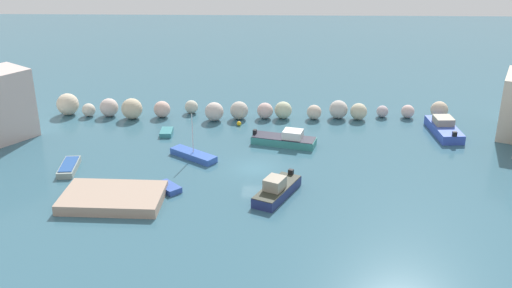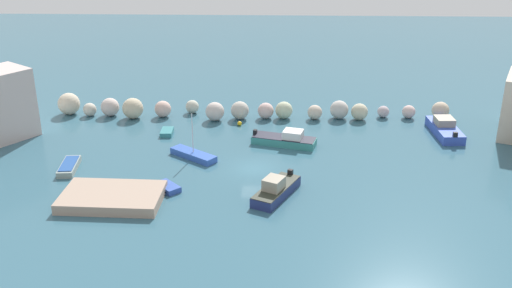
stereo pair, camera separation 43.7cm
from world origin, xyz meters
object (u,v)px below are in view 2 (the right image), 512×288
object	(u,v)px
stone_dock	(112,197)
moored_boat_1	(276,190)
channel_buoy	(240,123)
moored_boat_3	(69,166)
moored_boat_5	(167,132)
moored_boat_0	(193,155)
moored_boat_4	(168,187)
moored_boat_2	(286,139)
moored_boat_6	(445,129)

from	to	relation	value
stone_dock	moored_boat_1	size ratio (longest dim) A/B	1.35
stone_dock	channel_buoy	world-z (taller)	stone_dock
stone_dock	moored_boat_3	size ratio (longest dim) A/B	1.97
moored_boat_1	moored_boat_3	distance (m)	20.09
channel_buoy	moored_boat_1	xyz separation A→B (m)	(4.12, -17.07, 0.39)
moored_boat_3	moored_boat_5	size ratio (longest dim) A/B	1.86
moored_boat_5	moored_boat_0	bearing A→B (deg)	-150.96
stone_dock	moored_boat_5	world-z (taller)	stone_dock
stone_dock	moored_boat_0	world-z (taller)	moored_boat_0
moored_boat_3	moored_boat_5	world-z (taller)	moored_boat_3
moored_boat_4	moored_boat_0	bearing A→B (deg)	126.06
moored_boat_2	moored_boat_3	bearing A→B (deg)	-146.13
moored_boat_4	stone_dock	bearing A→B (deg)	-103.91
stone_dock	moored_boat_4	xyz separation A→B (m)	(4.27, 2.38, -0.19)
moored_boat_3	moored_boat_6	xyz separation A→B (m)	(37.74, 10.40, 0.31)
stone_dock	moored_boat_6	distance (m)	36.08
channel_buoy	moored_boat_1	world-z (taller)	moored_boat_1
moored_boat_0	moored_boat_4	distance (m)	7.12
stone_dock	moored_boat_5	distance (m)	15.71
moored_boat_0	moored_boat_6	world-z (taller)	moored_boat_0
moored_boat_2	moored_boat_3	xyz separation A→B (m)	(-20.48, -6.82, -0.26)
moored_boat_0	moored_boat_6	xyz separation A→B (m)	(26.39, 7.28, 0.30)
channel_buoy	moored_boat_2	world-z (taller)	moored_boat_2
channel_buoy	moored_boat_2	size ratio (longest dim) A/B	0.07
moored_boat_1	moored_boat_3	bearing A→B (deg)	-77.68
moored_boat_2	moored_boat_3	world-z (taller)	moored_boat_2
channel_buoy	moored_boat_0	xyz separation A→B (m)	(-4.02, -9.14, 0.08)
moored_boat_6	moored_boat_0	bearing A→B (deg)	102.27
stone_dock	channel_buoy	size ratio (longest dim) A/B	16.48
stone_dock	moored_boat_4	world-z (taller)	stone_dock
moored_boat_4	moored_boat_6	world-z (taller)	moored_boat_6
stone_dock	moored_boat_2	distance (m)	19.70
moored_boat_0	moored_boat_4	size ratio (longest dim) A/B	1.86
moored_boat_4	moored_boat_6	size ratio (longest dim) A/B	0.40
channel_buoy	moored_boat_6	size ratio (longest dim) A/B	0.08
moored_boat_3	moored_boat_4	world-z (taller)	moored_boat_3
stone_dock	moored_boat_6	bearing A→B (deg)	27.48
moored_boat_2	moored_boat_6	size ratio (longest dim) A/B	1.02
channel_buoy	moored_boat_4	bearing A→B (deg)	-108.39
channel_buoy	stone_dock	bearing A→B (deg)	-117.50
channel_buoy	moored_boat_3	xyz separation A→B (m)	(-15.38, -12.26, 0.07)
moored_boat_0	channel_buoy	bearing A→B (deg)	103.35
channel_buoy	moored_boat_1	size ratio (longest dim) A/B	0.08
moored_boat_3	moored_boat_5	xyz separation A→B (m)	(7.66, 9.34, -0.07)
moored_boat_3	moored_boat_4	xyz separation A→B (m)	(10.01, -3.87, -0.07)
moored_boat_0	moored_boat_4	world-z (taller)	moored_boat_0
moored_boat_0	moored_boat_3	size ratio (longest dim) A/B	1.17
moored_boat_5	stone_dock	bearing A→B (deg)	171.27
moored_boat_5	moored_boat_1	bearing A→B (deg)	-141.80
moored_boat_5	moored_boat_6	xyz separation A→B (m)	(30.09, 1.06, 0.38)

